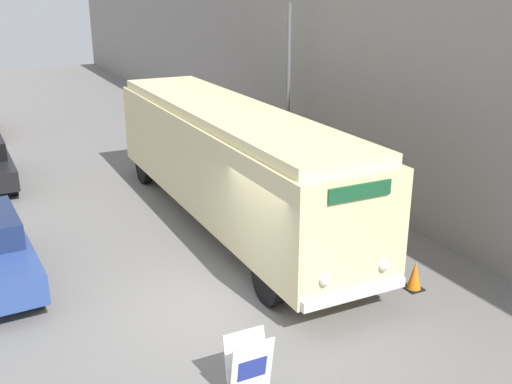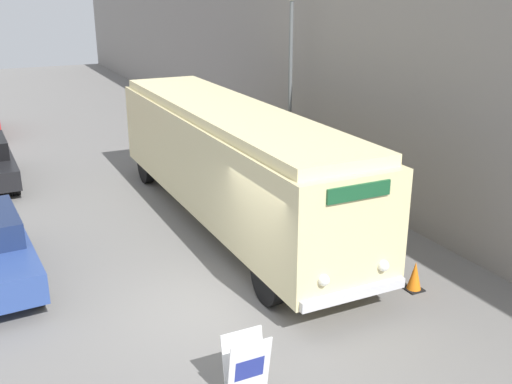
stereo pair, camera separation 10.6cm
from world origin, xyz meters
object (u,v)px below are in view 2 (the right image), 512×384
Objects in this scene: sign_board at (247,367)px; streetlamp at (291,58)px; traffic_cone at (415,276)px; vintage_bus at (229,158)px.

sign_board is 0.18× the size of streetlamp.
sign_board is at bearing -161.30° from traffic_cone.
traffic_cone is (-1.35, -7.91, -3.60)m from streetlamp.
streetlamp is (3.32, 2.71, 2.10)m from vintage_bus.
streetlamp is at bearing 80.32° from traffic_cone.
streetlamp is at bearing 39.19° from vintage_bus.
vintage_bus is 17.97× the size of traffic_cone.
sign_board is at bearing -122.28° from streetlamp.
vintage_bus is 1.94× the size of streetlamp.
streetlamp reaches higher than traffic_cone.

